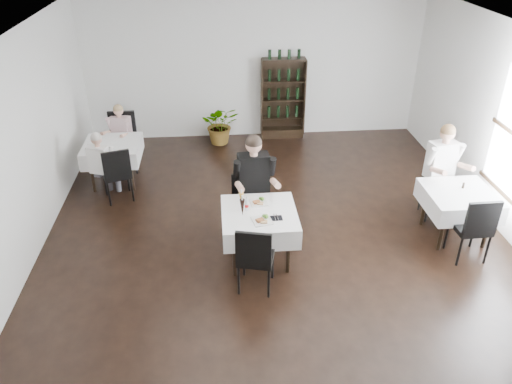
# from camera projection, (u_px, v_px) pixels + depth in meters

# --- Properties ---
(room_shell) EXTENTS (9.00, 9.00, 9.00)m
(room_shell) POSITION_uv_depth(u_px,v_px,m) (282.00, 164.00, 6.50)
(room_shell) COLOR black
(room_shell) RESTS_ON ground
(wine_shelf) EXTENTS (0.90, 0.28, 1.75)m
(wine_shelf) POSITION_uv_depth(u_px,v_px,m) (283.00, 100.00, 10.59)
(wine_shelf) COLOR black
(wine_shelf) RESTS_ON ground
(main_table) EXTENTS (1.03, 1.03, 0.77)m
(main_table) POSITION_uv_depth(u_px,v_px,m) (259.00, 221.00, 6.91)
(main_table) COLOR black
(main_table) RESTS_ON ground
(left_table) EXTENTS (0.98, 0.98, 0.77)m
(left_table) POSITION_uv_depth(u_px,v_px,m) (113.00, 151.00, 8.89)
(left_table) COLOR black
(left_table) RESTS_ON ground
(right_table) EXTENTS (0.98, 0.98, 0.77)m
(right_table) POSITION_uv_depth(u_px,v_px,m) (459.00, 201.00, 7.39)
(right_table) COLOR black
(right_table) RESTS_ON ground
(potted_tree) EXTENTS (0.78, 0.68, 0.84)m
(potted_tree) POSITION_uv_depth(u_px,v_px,m) (221.00, 124.00, 10.51)
(potted_tree) COLOR #255A1F
(potted_tree) RESTS_ON ground
(main_chair_far) EXTENTS (0.45, 0.45, 0.92)m
(main_chair_far) POSITION_uv_depth(u_px,v_px,m) (246.00, 201.00, 7.57)
(main_chair_far) COLOR black
(main_chair_far) RESTS_ON ground
(main_chair_near) EXTENTS (0.55, 0.55, 0.99)m
(main_chair_near) POSITION_uv_depth(u_px,v_px,m) (255.00, 255.00, 6.33)
(main_chair_near) COLOR black
(main_chair_near) RESTS_ON ground
(left_chair_far) EXTENTS (0.52, 0.52, 1.09)m
(left_chair_far) POSITION_uv_depth(u_px,v_px,m) (123.00, 137.00, 9.42)
(left_chair_far) COLOR black
(left_chair_far) RESTS_ON ground
(left_chair_near) EXTENTS (0.57, 0.57, 0.98)m
(left_chair_near) POSITION_uv_depth(u_px,v_px,m) (117.00, 171.00, 8.34)
(left_chair_near) COLOR black
(left_chair_near) RESTS_ON ground
(right_chair_far) EXTENTS (0.45, 0.46, 0.93)m
(right_chair_far) POSITION_uv_depth(u_px,v_px,m) (437.00, 185.00, 8.00)
(right_chair_far) COLOR black
(right_chair_far) RESTS_ON ground
(right_chair_near) EXTENTS (0.48, 0.49, 1.03)m
(right_chair_near) POSITION_uv_depth(u_px,v_px,m) (475.00, 225.00, 6.89)
(right_chair_near) COLOR black
(right_chair_near) RESTS_ON ground
(diner_main) EXTENTS (0.64, 0.66, 1.63)m
(diner_main) POSITION_uv_depth(u_px,v_px,m) (255.00, 180.00, 7.25)
(diner_main) COLOR #46454D
(diner_main) RESTS_ON ground
(diner_left_far) EXTENTS (0.55, 0.58, 1.26)m
(diner_left_far) POSITION_uv_depth(u_px,v_px,m) (120.00, 132.00, 9.34)
(diner_left_far) COLOR #46454D
(diner_left_far) RESTS_ON ground
(diner_left_near) EXTENTS (0.53, 0.57, 1.23)m
(diner_left_near) POSITION_uv_depth(u_px,v_px,m) (102.00, 160.00, 8.36)
(diner_left_near) COLOR #46454D
(diner_left_near) RESTS_ON ground
(diner_right_far) EXTENTS (0.64, 0.67, 1.57)m
(diner_right_far) POSITION_uv_depth(u_px,v_px,m) (444.00, 165.00, 7.76)
(diner_right_far) COLOR #46454D
(diner_right_far) RESTS_ON ground
(plate_far) EXTENTS (0.27, 0.27, 0.07)m
(plate_far) POSITION_uv_depth(u_px,v_px,m) (259.00, 202.00, 7.04)
(plate_far) COLOR white
(plate_far) RESTS_ON main_table
(plate_near) EXTENTS (0.30, 0.30, 0.08)m
(plate_near) POSITION_uv_depth(u_px,v_px,m) (262.00, 220.00, 6.63)
(plate_near) COLOR white
(plate_near) RESTS_ON main_table
(pilsner_dark) EXTENTS (0.07, 0.07, 0.31)m
(pilsner_dark) POSITION_uv_depth(u_px,v_px,m) (242.00, 207.00, 6.70)
(pilsner_dark) COLOR black
(pilsner_dark) RESTS_ON main_table
(pilsner_lager) EXTENTS (0.07, 0.07, 0.29)m
(pilsner_lager) POSITION_uv_depth(u_px,v_px,m) (241.00, 200.00, 6.88)
(pilsner_lager) COLOR gold
(pilsner_lager) RESTS_ON main_table
(coke_bottle) EXTENTS (0.06, 0.06, 0.22)m
(coke_bottle) POSITION_uv_depth(u_px,v_px,m) (247.00, 205.00, 6.84)
(coke_bottle) COLOR silver
(coke_bottle) RESTS_ON main_table
(napkin_cutlery) EXTENTS (0.17, 0.18, 0.02)m
(napkin_cutlery) POSITION_uv_depth(u_px,v_px,m) (276.00, 218.00, 6.70)
(napkin_cutlery) COLOR black
(napkin_cutlery) RESTS_ON main_table
(pepper_mill) EXTENTS (0.04, 0.04, 0.09)m
(pepper_mill) POSITION_uv_depth(u_px,v_px,m) (463.00, 185.00, 7.40)
(pepper_mill) COLOR black
(pepper_mill) RESTS_ON right_table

